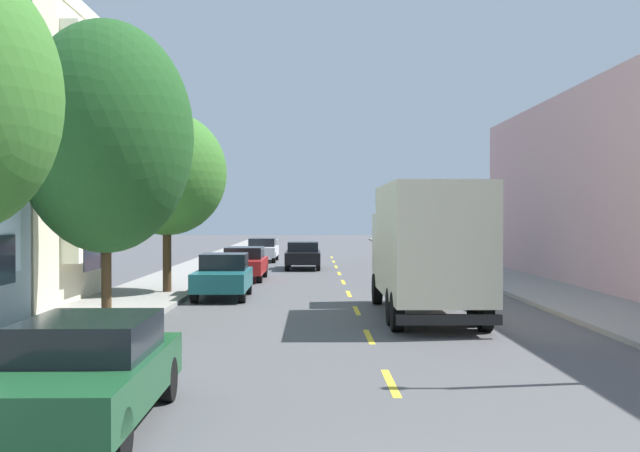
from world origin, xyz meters
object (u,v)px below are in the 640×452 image
object	(u,v)px
parked_sedan_white	(262,249)
delivery_box_truck	(426,244)
street_tree_third	(167,174)
moving_black_sedan	(303,255)
street_tree_second	(106,137)
parked_sedan_sky	(442,262)
parked_wagon_burgundy	(406,250)
parked_sedan_forest	(86,371)
parked_sedan_red	(244,263)
parked_hatchback_teal	(223,276)

from	to	relation	value
parked_sedan_white	delivery_box_truck	bearing A→B (deg)	-77.02
street_tree_third	parked_sedan_white	bearing A→B (deg)	84.44
parked_sedan_white	moving_black_sedan	world-z (taller)	same
street_tree_second	moving_black_sedan	distance (m)	22.79
parked_sedan_sky	parked_wagon_burgundy	size ratio (longest dim) A/B	0.96
parked_sedan_forest	parked_sedan_sky	bearing A→B (deg)	70.39
parked_sedan_white	parked_sedan_red	world-z (taller)	same
parked_hatchback_teal	parked_sedan_white	bearing A→B (deg)	90.15
street_tree_second	moving_black_sedan	world-z (taller)	street_tree_second
street_tree_second	delivery_box_truck	world-z (taller)	street_tree_second
parked_sedan_white	parked_sedan_red	xyz separation A→B (m)	(0.10, -13.96, 0.00)
street_tree_third	parked_sedan_red	bearing A→B (deg)	72.59
parked_hatchback_teal	parked_wagon_burgundy	bearing A→B (deg)	66.34
moving_black_sedan	parked_sedan_sky	bearing A→B (deg)	-46.16
delivery_box_truck	parked_sedan_red	xyz separation A→B (m)	(-6.08, 12.87, -1.27)
parked_wagon_burgundy	parked_hatchback_teal	xyz separation A→B (m)	(-8.58, -19.58, -0.05)
parked_wagon_burgundy	parked_sedan_red	xyz separation A→B (m)	(-8.53, -11.91, -0.05)
parked_sedan_sky	parked_wagon_burgundy	distance (m)	11.31
delivery_box_truck	parked_hatchback_teal	bearing A→B (deg)	139.66
delivery_box_truck	parked_sedan_white	size ratio (longest dim) A/B	1.78
delivery_box_truck	parked_wagon_burgundy	size ratio (longest dim) A/B	1.70
parked_wagon_burgundy	parked_sedan_white	size ratio (longest dim) A/B	1.05
parked_sedan_forest	moving_black_sedan	bearing A→B (deg)	85.47
street_tree_third	parked_sedan_red	size ratio (longest dim) A/B	1.40
delivery_box_truck	parked_sedan_red	distance (m)	14.29
parked_sedan_red	moving_black_sedan	bearing A→B (deg)	70.84
delivery_box_truck	parked_sedan_red	bearing A→B (deg)	115.30
parked_sedan_white	parked_sedan_sky	bearing A→B (deg)	-56.42
street_tree_third	parked_wagon_burgundy	distance (m)	21.76
street_tree_second	parked_wagon_burgundy	size ratio (longest dim) A/B	1.58
street_tree_third	parked_sedan_forest	bearing A→B (deg)	-82.92
parked_sedan_sky	parked_hatchback_teal	world-z (taller)	parked_hatchback_teal
street_tree_third	street_tree_second	bearing A→B (deg)	-90.00
delivery_box_truck	parked_hatchback_teal	xyz separation A→B (m)	(-6.13, 5.21, -1.26)
parked_wagon_burgundy	parked_sedan_red	bearing A→B (deg)	-125.61
street_tree_second	parked_sedan_white	xyz separation A→B (m)	(2.02, 28.77, -3.99)
delivery_box_truck	parked_sedan_white	xyz separation A→B (m)	(-6.18, 26.84, -1.27)
delivery_box_truck	moving_black_sedan	size ratio (longest dim) A/B	1.79
parked_hatchback_teal	moving_black_sedan	world-z (taller)	parked_hatchback_teal
parked_sedan_forest	moving_black_sedan	size ratio (longest dim) A/B	1.00
delivery_box_truck	parked_wagon_burgundy	world-z (taller)	delivery_box_truck
parked_hatchback_teal	street_tree_third	bearing A→B (deg)	156.01
parked_wagon_burgundy	parked_sedan_white	distance (m)	8.87
parked_sedan_white	moving_black_sedan	size ratio (longest dim) A/B	1.00
parked_sedan_forest	parked_sedan_red	bearing A→B (deg)	90.05
street_tree_second	parked_sedan_white	world-z (taller)	street_tree_second
parked_wagon_burgundy	parked_sedan_forest	xyz separation A→B (m)	(-8.51, -35.86, -0.05)
street_tree_second	parked_hatchback_teal	bearing A→B (deg)	73.84
delivery_box_truck	parked_sedan_forest	distance (m)	12.69
street_tree_second	parked_hatchback_teal	xyz separation A→B (m)	(2.07, 7.15, -3.98)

